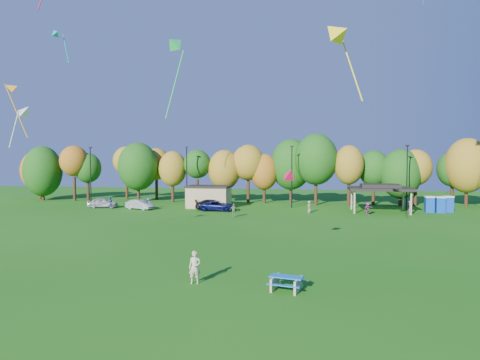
% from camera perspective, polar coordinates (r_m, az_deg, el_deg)
% --- Properties ---
extents(ground, '(160.00, 160.00, 0.00)m').
position_cam_1_polar(ground, '(24.52, -3.83, -13.91)').
color(ground, '#19600F').
rests_on(ground, ground).
extents(tree_line, '(93.57, 10.55, 11.15)m').
position_cam_1_polar(tree_line, '(68.64, 4.68, 1.76)').
color(tree_line, black).
rests_on(tree_line, ground).
extents(lamp_posts, '(64.50, 0.25, 9.09)m').
position_cam_1_polar(lamp_posts, '(62.93, 6.92, 0.74)').
color(lamp_posts, black).
rests_on(lamp_posts, ground).
extents(utility_building, '(6.30, 4.30, 3.25)m').
position_cam_1_polar(utility_building, '(63.03, -4.17, -2.21)').
color(utility_building, tan).
rests_on(utility_building, ground).
extents(pavilion, '(8.20, 6.20, 3.77)m').
position_cam_1_polar(pavilion, '(60.46, 18.16, -1.04)').
color(pavilion, tan).
rests_on(pavilion, ground).
extents(porta_potties, '(3.75, 2.14, 2.18)m').
position_cam_1_polar(porta_potties, '(63.03, 25.04, -2.95)').
color(porta_potties, '#0C3FA7').
rests_on(porta_potties, ground).
extents(picnic_table, '(2.05, 1.81, 0.77)m').
position_cam_1_polar(picnic_table, '(23.68, 6.20, -13.38)').
color(picnic_table, tan).
rests_on(picnic_table, ground).
extents(kite_flyer, '(0.76, 0.59, 1.86)m').
position_cam_1_polar(kite_flyer, '(24.79, -6.05, -11.50)').
color(kite_flyer, beige).
rests_on(kite_flyer, ground).
extents(car_a, '(4.66, 3.06, 1.47)m').
position_cam_1_polar(car_a, '(66.08, -17.85, -2.89)').
color(car_a, '#BBBBBB').
rests_on(car_a, ground).
extents(car_b, '(4.49, 2.69, 1.40)m').
position_cam_1_polar(car_b, '(62.25, -13.21, -3.20)').
color(car_b, '#96969B').
rests_on(car_b, ground).
extents(car_c, '(5.06, 2.48, 1.38)m').
position_cam_1_polar(car_c, '(58.95, -2.88, -3.47)').
color(car_c, '#0C114D').
rests_on(car_c, ground).
extents(car_d, '(5.42, 3.27, 1.47)m').
position_cam_1_polar(car_d, '(60.06, -3.61, -3.32)').
color(car_d, black).
rests_on(car_d, ground).
extents(far_person_0, '(0.70, 0.77, 1.77)m').
position_cam_1_polar(far_person_0, '(58.80, 21.76, -3.48)').
color(far_person_0, '#C25BA1').
rests_on(far_person_0, ground).
extents(far_person_1, '(1.06, 1.17, 1.57)m').
position_cam_1_polar(far_person_1, '(62.74, -12.08, -3.07)').
color(far_person_1, '#424293').
rests_on(far_person_1, ground).
extents(far_person_2, '(1.04, 0.61, 1.67)m').
position_cam_1_polar(far_person_2, '(52.45, -0.87, -4.07)').
color(far_person_2, '#6A8853').
rests_on(far_person_2, ground).
extents(far_person_3, '(0.64, 0.85, 1.59)m').
position_cam_1_polar(far_person_3, '(57.62, 9.23, -3.54)').
color(far_person_3, '#827F59').
rests_on(far_person_3, ground).
extents(far_person_4, '(1.42, 1.55, 1.73)m').
position_cam_1_polar(far_person_4, '(56.94, 16.66, -3.62)').
color(far_person_4, '#8C3A74').
rests_on(far_person_4, ground).
extents(far_person_5, '(1.06, 1.00, 1.73)m').
position_cam_1_polar(far_person_5, '(64.26, -16.96, -2.92)').
color(far_person_5, '#425091').
rests_on(far_person_5, ground).
extents(kite_1, '(2.89, 2.07, 5.28)m').
position_cam_1_polar(kite_1, '(45.28, -28.35, 10.65)').
color(kite_1, orange).
extents(kite_3, '(2.51, 1.85, 4.37)m').
position_cam_1_polar(kite_3, '(58.79, -23.41, 17.52)').
color(kite_3, '#0A9CA3').
extents(kite_7, '(2.49, 4.19, 7.40)m').
position_cam_1_polar(kite_7, '(39.38, -8.40, 17.45)').
color(kite_7, '#1BCC4C').
extents(kite_10, '(3.31, 2.59, 5.65)m').
position_cam_1_polar(kite_10, '(30.87, 12.41, 18.65)').
color(kite_10, yellow).
extents(kite_12, '(1.52, 1.61, 1.29)m').
position_cam_1_polar(kite_12, '(31.85, 6.62, 0.78)').
color(kite_12, '#FF0E50').
extents(kite_13, '(2.19, 1.18, 3.45)m').
position_cam_1_polar(kite_13, '(36.43, -26.74, 8.17)').
color(kite_13, silver).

